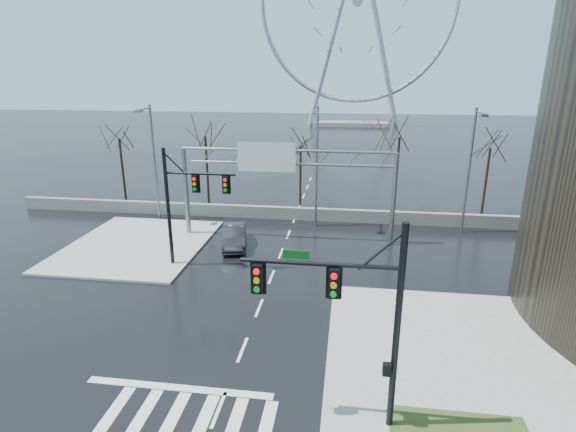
% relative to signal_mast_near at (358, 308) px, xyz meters
% --- Properties ---
extents(ground, '(260.00, 260.00, 0.00)m').
position_rel_signal_mast_near_xyz_m(ground, '(-5.14, 4.04, -4.87)').
color(ground, black).
rests_on(ground, ground).
extents(sidewalk_right_ext, '(12.00, 10.00, 0.15)m').
position_rel_signal_mast_near_xyz_m(sidewalk_right_ext, '(4.86, 6.04, -4.80)').
color(sidewalk_right_ext, gray).
rests_on(sidewalk_right_ext, ground).
extents(sidewalk_far, '(10.00, 12.00, 0.15)m').
position_rel_signal_mast_near_xyz_m(sidewalk_far, '(-16.14, 16.04, -4.80)').
color(sidewalk_far, gray).
rests_on(sidewalk_far, ground).
extents(barrier_wall, '(52.00, 0.50, 1.10)m').
position_rel_signal_mast_near_xyz_m(barrier_wall, '(-5.14, 24.04, -4.32)').
color(barrier_wall, slate).
rests_on(barrier_wall, ground).
extents(signal_mast_near, '(5.52, 0.41, 8.00)m').
position_rel_signal_mast_near_xyz_m(signal_mast_near, '(0.00, 0.00, 0.00)').
color(signal_mast_near, black).
rests_on(signal_mast_near, ground).
extents(signal_mast_far, '(4.72, 0.41, 8.00)m').
position_rel_signal_mast_near_xyz_m(signal_mast_far, '(-11.01, 13.00, -0.04)').
color(signal_mast_far, black).
rests_on(signal_mast_far, ground).
extents(sign_gantry, '(16.36, 0.40, 7.60)m').
position_rel_signal_mast_near_xyz_m(sign_gantry, '(-5.52, 19.00, 0.31)').
color(sign_gantry, slate).
rests_on(sign_gantry, ground).
extents(streetlight_left, '(0.50, 2.55, 10.00)m').
position_rel_signal_mast_near_xyz_m(streetlight_left, '(-17.14, 22.20, 1.01)').
color(streetlight_left, slate).
rests_on(streetlight_left, ground).
extents(streetlight_mid, '(0.50, 2.55, 10.00)m').
position_rel_signal_mast_near_xyz_m(streetlight_mid, '(-3.14, 22.20, 1.01)').
color(streetlight_mid, slate).
rests_on(streetlight_mid, ground).
extents(streetlight_right, '(0.50, 2.55, 10.00)m').
position_rel_signal_mast_near_xyz_m(streetlight_right, '(8.86, 22.20, 1.01)').
color(streetlight_right, slate).
rests_on(streetlight_right, ground).
extents(tree_far_left, '(3.50, 3.50, 7.00)m').
position_rel_signal_mast_near_xyz_m(tree_far_left, '(-23.14, 28.04, 0.70)').
color(tree_far_left, black).
rests_on(tree_far_left, ground).
extents(tree_left, '(3.75, 3.75, 7.50)m').
position_rel_signal_mast_near_xyz_m(tree_left, '(-14.14, 27.54, 1.10)').
color(tree_left, black).
rests_on(tree_left, ground).
extents(tree_center, '(3.25, 3.25, 6.50)m').
position_rel_signal_mast_near_xyz_m(tree_center, '(-5.14, 28.54, 0.30)').
color(tree_center, black).
rests_on(tree_center, ground).
extents(tree_right, '(3.90, 3.90, 7.80)m').
position_rel_signal_mast_near_xyz_m(tree_right, '(3.86, 27.54, 1.34)').
color(tree_right, black).
rests_on(tree_right, ground).
extents(tree_far_right, '(3.40, 3.40, 6.80)m').
position_rel_signal_mast_near_xyz_m(tree_far_right, '(11.86, 28.04, 0.54)').
color(tree_far_right, black).
rests_on(tree_far_right, ground).
extents(ferris_wheel, '(45.00, 6.00, 50.91)m').
position_rel_signal_mast_near_xyz_m(ferris_wheel, '(-0.14, 99.04, 21.26)').
color(ferris_wheel, gray).
rests_on(ferris_wheel, ground).
extents(car, '(2.68, 5.05, 1.58)m').
position_rel_signal_mast_near_xyz_m(car, '(-8.81, 16.99, -4.08)').
color(car, black).
rests_on(car, ground).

